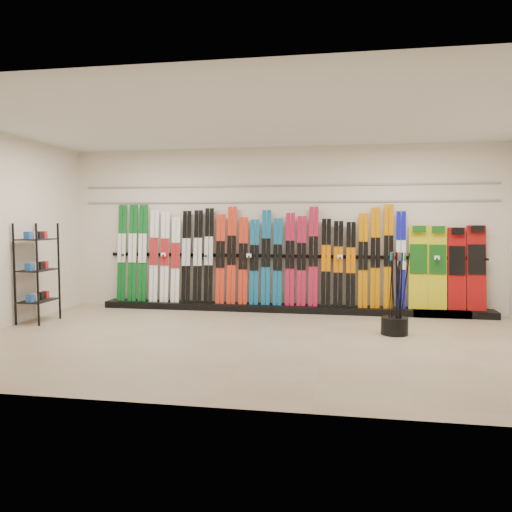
# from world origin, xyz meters

# --- Properties ---
(floor) EXTENTS (8.00, 8.00, 0.00)m
(floor) POSITION_xyz_m (0.00, 0.00, 0.00)
(floor) COLOR tan
(floor) RESTS_ON ground
(back_wall) EXTENTS (8.00, 0.00, 8.00)m
(back_wall) POSITION_xyz_m (0.00, 2.50, 1.50)
(back_wall) COLOR beige
(back_wall) RESTS_ON floor
(ceiling) EXTENTS (8.00, 8.00, 0.00)m
(ceiling) POSITION_xyz_m (0.00, 0.00, 3.00)
(ceiling) COLOR silver
(ceiling) RESTS_ON back_wall
(ski_rack_base) EXTENTS (8.00, 0.40, 0.12)m
(ski_rack_base) POSITION_xyz_m (0.22, 2.28, 0.06)
(ski_rack_base) COLOR black
(ski_rack_base) RESTS_ON floor
(skis) EXTENTS (5.37, 0.20, 1.84)m
(skis) POSITION_xyz_m (-0.48, 2.32, 0.97)
(skis) COLOR #0C5C1D
(skis) RESTS_ON ski_rack_base
(snowboards) EXTENTS (1.28, 0.23, 1.46)m
(snowboards) POSITION_xyz_m (2.92, 2.35, 0.84)
(snowboards) COLOR gold
(snowboards) RESTS_ON ski_rack_base
(accessory_rack) EXTENTS (0.40, 0.60, 1.61)m
(accessory_rack) POSITION_xyz_m (-3.75, 0.67, 0.81)
(accessory_rack) COLOR black
(accessory_rack) RESTS_ON floor
(pole_bin) EXTENTS (0.39, 0.39, 0.25)m
(pole_bin) POSITION_xyz_m (1.90, 0.72, 0.12)
(pole_bin) COLOR black
(pole_bin) RESTS_ON floor
(ski_poles) EXTENTS (0.28, 0.31, 1.18)m
(ski_poles) POSITION_xyz_m (1.93, 0.72, 0.61)
(ski_poles) COLOR black
(ski_poles) RESTS_ON pole_bin
(slatwall_rail_0) EXTENTS (7.60, 0.02, 0.03)m
(slatwall_rail_0) POSITION_xyz_m (0.00, 2.48, 2.00)
(slatwall_rail_0) COLOR gray
(slatwall_rail_0) RESTS_ON back_wall
(slatwall_rail_1) EXTENTS (7.60, 0.02, 0.03)m
(slatwall_rail_1) POSITION_xyz_m (0.00, 2.48, 2.30)
(slatwall_rail_1) COLOR gray
(slatwall_rail_1) RESTS_ON back_wall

